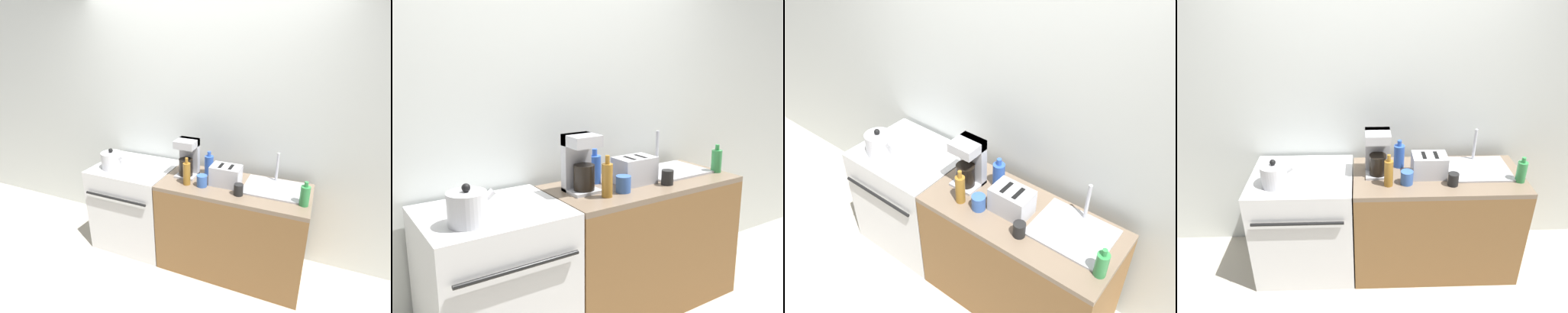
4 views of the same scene
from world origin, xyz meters
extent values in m
plane|color=beige|center=(0.00, 0.00, 0.00)|extent=(12.00, 12.00, 0.00)
cube|color=silver|center=(0.00, 0.71, 1.30)|extent=(8.00, 0.05, 2.60)
cube|color=silver|center=(-0.59, 0.33, 0.44)|extent=(0.79, 0.66, 0.89)
cube|color=black|center=(-0.59, 0.33, 0.88)|extent=(0.77, 0.64, 0.02)
cylinder|color=black|center=(-0.77, 0.19, 0.88)|extent=(0.21, 0.21, 0.01)
cylinder|color=black|center=(-0.41, 0.19, 0.88)|extent=(0.21, 0.21, 0.01)
cylinder|color=black|center=(-0.77, 0.47, 0.88)|extent=(0.21, 0.21, 0.01)
cylinder|color=black|center=(-0.41, 0.47, 0.88)|extent=(0.21, 0.21, 0.01)
cylinder|color=black|center=(-0.59, -0.03, 0.69)|extent=(0.67, 0.02, 0.02)
cube|color=brown|center=(0.47, 0.30, 0.42)|extent=(1.32, 0.61, 0.85)
cube|color=#7A6651|center=(0.47, 0.30, 0.87)|extent=(1.32, 0.61, 0.04)
cylinder|color=silver|center=(-0.76, 0.20, 0.97)|extent=(0.20, 0.20, 0.17)
sphere|color=black|center=(-0.76, 0.20, 1.08)|extent=(0.04, 0.04, 0.04)
cylinder|color=silver|center=(-0.67, 0.20, 1.00)|extent=(0.11, 0.04, 0.10)
cube|color=#BCBCC1|center=(0.39, 0.30, 0.97)|extent=(0.26, 0.18, 0.18)
cube|color=black|center=(0.35, 0.30, 1.06)|extent=(0.03, 0.12, 0.01)
cube|color=black|center=(0.44, 0.30, 1.06)|extent=(0.03, 0.12, 0.01)
cube|color=#B7B7BC|center=(0.00, 0.33, 0.90)|extent=(0.19, 0.19, 0.02)
cube|color=#B7B7BC|center=(0.00, 0.39, 1.06)|extent=(0.19, 0.06, 0.36)
cube|color=#B7B7BC|center=(0.00, 0.33, 1.21)|extent=(0.19, 0.19, 0.07)
cylinder|color=black|center=(0.00, 0.30, 0.98)|extent=(0.13, 0.13, 0.16)
cube|color=#B7B7BC|center=(0.80, 0.37, 0.89)|extent=(0.49, 0.39, 0.01)
cylinder|color=silver|center=(0.80, 0.53, 1.03)|extent=(0.02, 0.02, 0.28)
cylinder|color=#2D56B7|center=(0.18, 0.45, 0.98)|extent=(0.08, 0.08, 0.18)
cylinder|color=#2D56B7|center=(0.18, 0.45, 1.09)|extent=(0.03, 0.03, 0.05)
cylinder|color=#9E6B23|center=(0.07, 0.16, 0.99)|extent=(0.07, 0.07, 0.20)
cylinder|color=#9E6B23|center=(0.07, 0.16, 1.11)|extent=(0.03, 0.03, 0.05)
cylinder|color=#338C47|center=(1.07, 0.19, 0.97)|extent=(0.07, 0.07, 0.16)
cylinder|color=#338C47|center=(1.07, 0.19, 1.07)|extent=(0.03, 0.03, 0.04)
cylinder|color=#3860B2|center=(0.21, 0.18, 0.94)|extent=(0.09, 0.09, 0.10)
cylinder|color=black|center=(0.55, 0.15, 0.93)|extent=(0.08, 0.08, 0.10)
camera|label=1|loc=(1.10, -2.06, 2.11)|focal=28.00mm
camera|label=2|loc=(-1.40, -1.83, 1.71)|focal=40.00mm
camera|label=3|loc=(1.50, -1.43, 2.87)|focal=40.00mm
camera|label=4|loc=(-0.13, -2.22, 2.40)|focal=35.00mm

